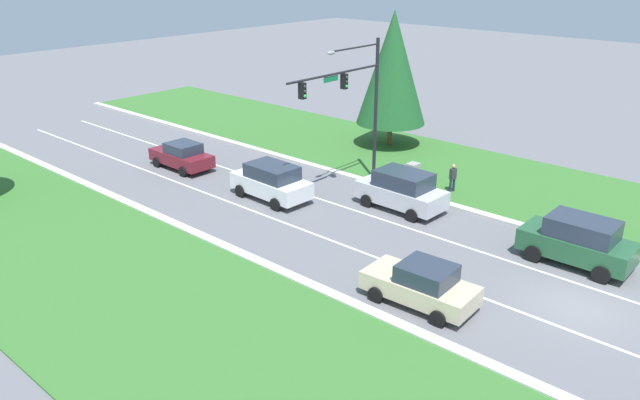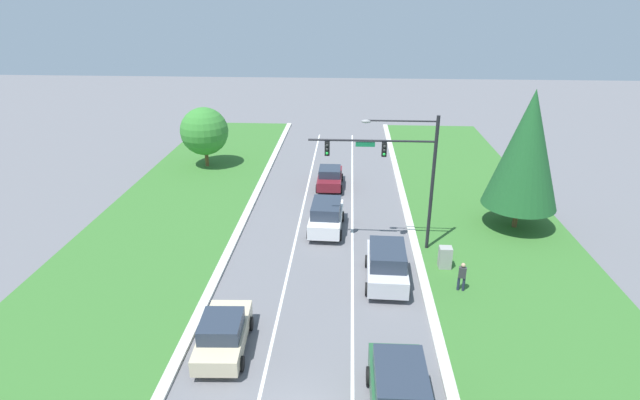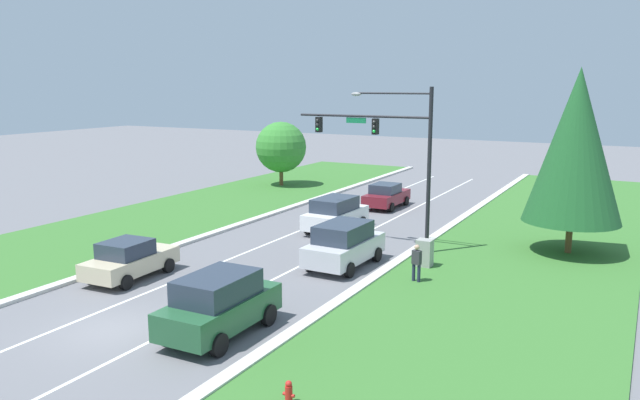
% 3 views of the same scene
% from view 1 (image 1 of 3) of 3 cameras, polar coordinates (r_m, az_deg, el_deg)
% --- Properties ---
extents(ground_plane, '(160.00, 160.00, 0.00)m').
position_cam_1_polar(ground_plane, '(26.10, 22.43, -8.99)').
color(ground_plane, slate).
extents(curb_strip_right, '(0.50, 90.00, 0.15)m').
position_cam_1_polar(curb_strip_right, '(30.97, 26.12, -4.53)').
color(curb_strip_right, beige).
rests_on(curb_strip_right, ground_plane).
extents(curb_strip_left, '(0.50, 90.00, 0.15)m').
position_cam_1_polar(curb_strip_left, '(21.52, 16.99, -15.00)').
color(curb_strip_left, beige).
rests_on(curb_strip_left, ground_plane).
extents(lane_stripe_inner_left, '(0.14, 81.00, 0.01)m').
position_cam_1_polar(lane_stripe_inner_left, '(24.61, 20.93, -10.71)').
color(lane_stripe_inner_left, white).
rests_on(lane_stripe_inner_left, ground_plane).
extents(lane_stripe_inner_right, '(0.14, 81.00, 0.01)m').
position_cam_1_polar(lane_stripe_inner_right, '(27.63, 23.74, -7.44)').
color(lane_stripe_inner_right, white).
rests_on(lane_stripe_inner_right, ground_plane).
extents(traffic_signal_mast, '(7.29, 0.41, 8.25)m').
position_cam_1_polar(traffic_signal_mast, '(34.31, 3.15, 9.65)').
color(traffic_signal_mast, black).
rests_on(traffic_signal_mast, ground_plane).
extents(forest_suv, '(2.29, 4.67, 2.12)m').
position_cam_1_polar(forest_suv, '(28.98, 22.54, -3.47)').
color(forest_suv, '#235633').
rests_on(forest_suv, ground_plane).
extents(burgundy_sedan, '(2.07, 4.40, 1.68)m').
position_cam_1_polar(burgundy_sedan, '(39.79, -12.51, 3.99)').
color(burgundy_sedan, maroon).
rests_on(burgundy_sedan, ground_plane).
extents(champagne_sedan, '(2.28, 4.45, 1.72)m').
position_cam_1_polar(champagne_sedan, '(24.24, 9.26, -7.62)').
color(champagne_sedan, beige).
rests_on(champagne_sedan, ground_plane).
extents(silver_suv, '(2.35, 4.75, 2.07)m').
position_cam_1_polar(silver_suv, '(32.82, 7.48, 0.92)').
color(silver_suv, silver).
rests_on(silver_suv, ground_plane).
extents(white_suv, '(2.32, 4.70, 1.98)m').
position_cam_1_polar(white_suv, '(33.99, -4.47, 1.72)').
color(white_suv, white).
rests_on(white_suv, ground_plane).
extents(utility_cabinet, '(0.70, 0.60, 1.33)m').
position_cam_1_polar(utility_cabinet, '(36.41, 8.48, 2.33)').
color(utility_cabinet, '#9E9E99').
rests_on(utility_cabinet, ground_plane).
extents(pedestrian, '(0.42, 0.30, 1.69)m').
position_cam_1_polar(pedestrian, '(35.55, 12.04, 2.06)').
color(pedestrian, '#232842').
rests_on(pedestrian, ground_plane).
extents(conifer_near_right_tree, '(4.70, 4.70, 9.19)m').
position_cam_1_polar(conifer_near_right_tree, '(42.77, 6.65, 11.91)').
color(conifer_near_right_tree, brown).
rests_on(conifer_near_right_tree, ground_plane).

